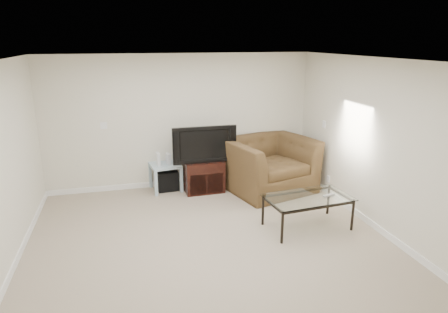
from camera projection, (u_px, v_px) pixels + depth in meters
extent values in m
plane|color=tan|center=(211.00, 245.00, 5.53)|extent=(5.00, 5.00, 0.00)
plane|color=white|center=(209.00, 60.00, 4.82)|extent=(5.00, 5.00, 0.00)
cube|color=silver|center=(181.00, 122.00, 7.50)|extent=(5.00, 0.02, 2.50)
cube|color=silver|center=(378.00, 146.00, 5.78)|extent=(0.02, 5.00, 2.50)
cube|color=white|center=(104.00, 126.00, 7.15)|extent=(0.12, 0.02, 0.12)
cube|color=white|center=(324.00, 124.00, 7.26)|extent=(0.02, 0.09, 0.13)
cube|color=white|center=(328.00, 179.00, 7.25)|extent=(0.02, 0.08, 0.12)
cube|color=black|center=(204.00, 166.00, 7.34)|extent=(0.37, 0.27, 0.05)
imported|color=black|center=(203.00, 143.00, 7.22)|extent=(1.08, 0.22, 0.67)
cube|color=black|center=(167.00, 180.00, 7.54)|extent=(0.40, 0.40, 0.38)
cube|color=white|center=(158.00, 159.00, 7.32)|extent=(0.06, 0.17, 0.23)
cube|color=silver|center=(168.00, 159.00, 7.39)|extent=(0.09, 0.16, 0.20)
imported|color=#48361C|center=(269.00, 156.00, 7.38)|extent=(1.71, 1.35, 1.32)
cube|color=#B2B2B7|center=(329.00, 195.00, 5.95)|extent=(0.20, 0.11, 0.02)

